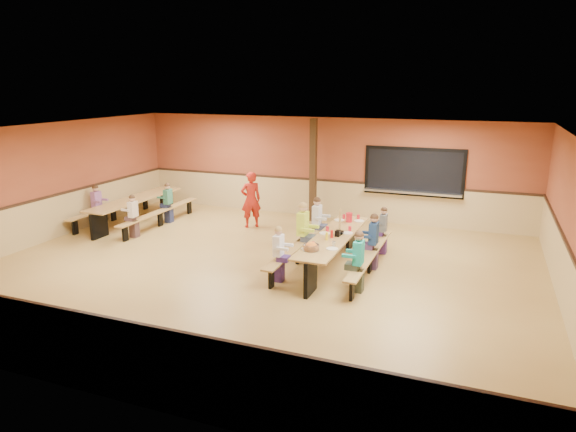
% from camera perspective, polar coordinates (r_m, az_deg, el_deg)
% --- Properties ---
extents(ground, '(12.00, 12.00, 0.00)m').
position_cam_1_polar(ground, '(11.33, -3.43, -6.01)').
color(ground, olive).
rests_on(ground, ground).
extents(room_envelope, '(12.04, 10.04, 3.02)m').
position_cam_1_polar(room_envelope, '(11.11, -3.48, -2.67)').
color(room_envelope, brown).
rests_on(room_envelope, ground).
extents(kitchen_pass_through, '(2.78, 0.28, 1.38)m').
position_cam_1_polar(kitchen_pass_through, '(14.91, 13.80, 4.56)').
color(kitchen_pass_through, black).
rests_on(kitchen_pass_through, ground).
extents(structural_post, '(0.18, 0.18, 3.00)m').
position_cam_1_polar(structural_post, '(14.98, 2.81, 5.05)').
color(structural_post, black).
rests_on(structural_post, ground).
extents(cafeteria_table_main, '(1.91, 3.70, 0.74)m').
position_cam_1_polar(cafeteria_table_main, '(11.32, 5.06, -3.24)').
color(cafeteria_table_main, '#9F793F').
rests_on(cafeteria_table_main, ground).
extents(cafeteria_table_second, '(1.91, 3.70, 0.74)m').
position_cam_1_polar(cafeteria_table_second, '(15.50, -16.58, 1.10)').
color(cafeteria_table_second, '#9F793F').
rests_on(cafeteria_table_second, ground).
extents(seated_child_white_left, '(0.34, 0.28, 1.16)m').
position_cam_1_polar(seated_child_white_left, '(10.51, -1.06, -4.29)').
color(seated_child_white_left, white).
rests_on(seated_child_white_left, ground).
extents(seated_adult_yellow, '(0.43, 0.35, 1.33)m').
position_cam_1_polar(seated_adult_yellow, '(11.80, 1.65, -1.73)').
color(seated_adult_yellow, '#CBE839').
rests_on(seated_adult_yellow, ground).
extents(seated_child_grey_left, '(0.38, 0.31, 1.23)m').
position_cam_1_polar(seated_child_grey_left, '(12.77, 3.23, -0.70)').
color(seated_child_grey_left, silver).
rests_on(seated_child_grey_left, ground).
extents(seated_child_teal_right, '(0.37, 0.31, 1.22)m').
position_cam_1_polar(seated_child_teal_right, '(10.08, 7.81, -5.09)').
color(seated_child_teal_right, teal).
rests_on(seated_child_teal_right, ground).
extents(seated_child_navy_right, '(0.38, 0.31, 1.23)m').
position_cam_1_polar(seated_child_navy_right, '(11.36, 9.45, -2.85)').
color(seated_child_navy_right, navy).
rests_on(seated_child_navy_right, ground).
extents(seated_child_char_right, '(0.33, 0.27, 1.13)m').
position_cam_1_polar(seated_child_char_right, '(12.42, 10.52, -1.62)').
color(seated_child_char_right, '#51565C').
rests_on(seated_child_char_right, ground).
extents(seated_child_purple_sec, '(0.36, 0.29, 1.18)m').
position_cam_1_polar(seated_child_purple_sec, '(15.53, -20.46, 1.05)').
color(seated_child_purple_sec, '#915892').
rests_on(seated_child_purple_sec, ground).
extents(seated_child_green_sec, '(0.34, 0.28, 1.15)m').
position_cam_1_polar(seated_child_green_sec, '(15.36, -13.16, 1.40)').
color(seated_child_green_sec, '#306C54').
rests_on(seated_child_green_sec, ground).
extents(seated_child_tan_sec, '(0.33, 0.27, 1.13)m').
position_cam_1_polar(seated_child_tan_sec, '(14.10, -16.80, -0.05)').
color(seated_child_tan_sec, beige).
rests_on(seated_child_tan_sec, ground).
extents(standing_woman, '(0.69, 0.66, 1.59)m').
position_cam_1_polar(standing_woman, '(14.46, -4.14, 1.83)').
color(standing_woman, '#A91D13').
rests_on(standing_woman, ground).
extents(punch_pitcher, '(0.16, 0.16, 0.22)m').
position_cam_1_polar(punch_pitcher, '(12.38, 6.80, -0.15)').
color(punch_pitcher, red).
rests_on(punch_pitcher, cafeteria_table_main).
extents(chip_bowl, '(0.32, 0.32, 0.15)m').
position_cam_1_polar(chip_bowl, '(10.24, 2.59, -3.43)').
color(chip_bowl, orange).
rests_on(chip_bowl, cafeteria_table_main).
extents(napkin_dispenser, '(0.10, 0.14, 0.13)m').
position_cam_1_polar(napkin_dispenser, '(11.22, 5.56, -1.92)').
color(napkin_dispenser, black).
rests_on(napkin_dispenser, cafeteria_table_main).
extents(condiment_mustard, '(0.06, 0.06, 0.17)m').
position_cam_1_polar(condiment_mustard, '(10.91, 4.33, -2.26)').
color(condiment_mustard, yellow).
rests_on(condiment_mustard, cafeteria_table_main).
extents(condiment_ketchup, '(0.06, 0.06, 0.17)m').
position_cam_1_polar(condiment_ketchup, '(11.08, 4.88, -2.01)').
color(condiment_ketchup, '#B2140F').
rests_on(condiment_ketchup, cafeteria_table_main).
extents(table_paddle, '(0.16, 0.16, 0.56)m').
position_cam_1_polar(table_paddle, '(11.38, 5.78, -1.31)').
color(table_paddle, black).
rests_on(table_paddle, cafeteria_table_main).
extents(place_settings, '(0.65, 3.30, 0.11)m').
position_cam_1_polar(place_settings, '(11.24, 5.09, -1.93)').
color(place_settings, beige).
rests_on(place_settings, cafeteria_table_main).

